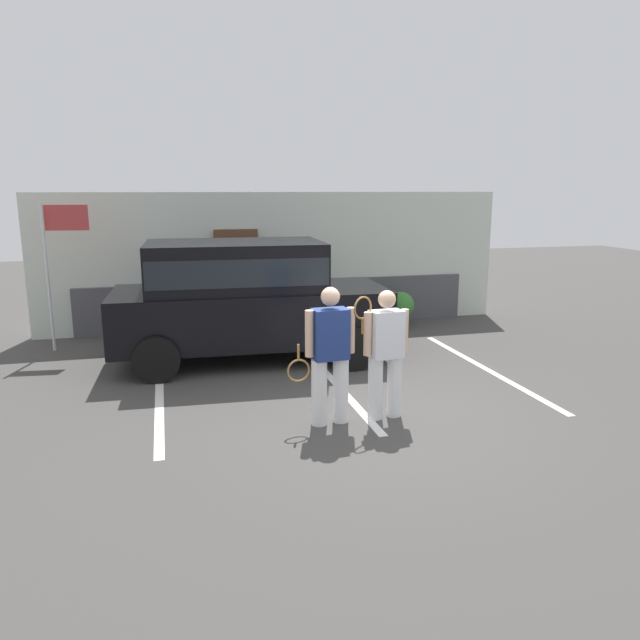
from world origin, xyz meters
The scene contains 10 objects.
ground_plane centered at (0.00, 0.00, 0.00)m, with size 40.00×40.00×0.00m, color #423F3D.
parking_stripe_0 centered at (-2.53, 1.50, 0.00)m, with size 0.12×4.40×0.01m, color silver.
parking_stripe_1 centered at (0.08, 1.50, 0.00)m, with size 0.12×4.40×0.01m, color silver.
parking_stripe_2 centered at (2.70, 1.50, 0.00)m, with size 0.12×4.40×0.01m, color silver.
house_frontage centered at (-0.01, 5.62, 1.34)m, with size 9.94×0.40×2.85m.
parked_suv centered at (-1.07, 3.04, 1.15)m, with size 4.68×2.34×2.05m.
tennis_player_man centered at (-0.43, -0.12, 0.90)m, with size 0.91×0.31×1.75m.
tennis_player_woman centered at (0.31, -0.10, 0.88)m, with size 0.76×0.31×1.67m.
potted_plant_by_porch centered at (2.50, 4.77, 0.42)m, with size 0.58×0.58×0.77m.
flag_pole centered at (-4.20, 4.55, 1.88)m, with size 0.80×0.10×2.69m.
Camera 1 is at (-2.36, -7.05, 2.91)m, focal length 33.80 mm.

